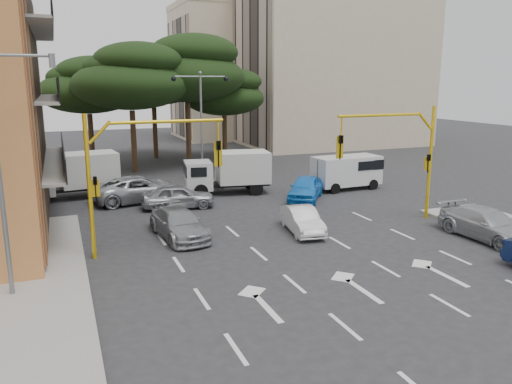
{
  "coord_description": "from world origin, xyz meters",
  "views": [
    {
      "loc": [
        -9.6,
        -18.87,
        7.27
      ],
      "look_at": [
        -0.26,
        4.69,
        1.6
      ],
      "focal_mm": 35.0,
      "sensor_mm": 36.0,
      "label": 1
    }
  ],
  "objects_px": {
    "signal_mast_left": "(133,164)",
    "box_truck_a": "(72,176)",
    "street_lamp_center": "(201,107)",
    "car_blue_compact": "(306,188)",
    "car_silver_cross_b": "(178,196)",
    "van_white": "(346,172)",
    "street_lamp_left": "(5,161)",
    "car_silver_cross_a": "(139,189)",
    "car_silver_parked": "(487,224)",
    "signal_mast_right": "(403,148)",
    "box_truck_b": "(228,173)",
    "car_white_hatch": "(302,220)",
    "car_silver_wagon": "(179,224)"
  },
  "relations": [
    {
      "from": "car_white_hatch",
      "to": "box_truck_a",
      "type": "bearing_deg",
      "value": 139.56
    },
    {
      "from": "street_lamp_center",
      "to": "car_blue_compact",
      "type": "distance_m",
      "value": 10.13
    },
    {
      "from": "signal_mast_right",
      "to": "car_silver_cross_a",
      "type": "bearing_deg",
      "value": 141.74
    },
    {
      "from": "car_silver_cross_b",
      "to": "van_white",
      "type": "bearing_deg",
      "value": -78.36
    },
    {
      "from": "car_blue_compact",
      "to": "car_silver_cross_b",
      "type": "bearing_deg",
      "value": -149.18
    },
    {
      "from": "street_lamp_center",
      "to": "box_truck_a",
      "type": "xyz_separation_m",
      "value": [
        -9.0,
        -2.0,
        -4.02
      ]
    },
    {
      "from": "van_white",
      "to": "car_silver_wagon",
      "type": "bearing_deg",
      "value": -66.69
    },
    {
      "from": "van_white",
      "to": "box_truck_b",
      "type": "distance_m",
      "value": 8.15
    },
    {
      "from": "street_lamp_left",
      "to": "car_white_hatch",
      "type": "bearing_deg",
      "value": 14.11
    },
    {
      "from": "car_white_hatch",
      "to": "car_silver_parked",
      "type": "relative_size",
      "value": 0.76
    },
    {
      "from": "signal_mast_right",
      "to": "signal_mast_left",
      "type": "distance_m",
      "value": 13.61
    },
    {
      "from": "car_white_hatch",
      "to": "car_silver_wagon",
      "type": "bearing_deg",
      "value": 175.27
    },
    {
      "from": "car_silver_cross_a",
      "to": "street_lamp_left",
      "type": "bearing_deg",
      "value": 145.89
    },
    {
      "from": "box_truck_a",
      "to": "street_lamp_left",
      "type": "bearing_deg",
      "value": 165.29
    },
    {
      "from": "signal_mast_right",
      "to": "box_truck_b",
      "type": "xyz_separation_m",
      "value": [
        -6.27,
        9.71,
        -2.51
      ]
    },
    {
      "from": "car_silver_cross_a",
      "to": "car_silver_parked",
      "type": "relative_size",
      "value": 1.14
    },
    {
      "from": "street_lamp_left",
      "to": "car_silver_cross_a",
      "type": "height_order",
      "value": "street_lamp_left"
    },
    {
      "from": "car_silver_cross_a",
      "to": "car_silver_parked",
      "type": "distance_m",
      "value": 19.44
    },
    {
      "from": "signal_mast_right",
      "to": "signal_mast_left",
      "type": "bearing_deg",
      "value": 180.0
    },
    {
      "from": "signal_mast_right",
      "to": "box_truck_b",
      "type": "bearing_deg",
      "value": 122.85
    },
    {
      "from": "street_lamp_center",
      "to": "signal_mast_right",
      "type": "bearing_deg",
      "value": -64.09
    },
    {
      "from": "car_blue_compact",
      "to": "van_white",
      "type": "height_order",
      "value": "van_white"
    },
    {
      "from": "signal_mast_left",
      "to": "car_white_hatch",
      "type": "relative_size",
      "value": 1.61
    },
    {
      "from": "street_lamp_center",
      "to": "car_silver_cross_a",
      "type": "relative_size",
      "value": 1.38
    },
    {
      "from": "car_silver_cross_a",
      "to": "box_truck_b",
      "type": "height_order",
      "value": "box_truck_b"
    },
    {
      "from": "car_silver_wagon",
      "to": "car_silver_cross_a",
      "type": "xyz_separation_m",
      "value": [
        -0.6,
        7.95,
        0.11
      ]
    },
    {
      "from": "signal_mast_left",
      "to": "car_silver_wagon",
      "type": "distance_m",
      "value": 4.17
    },
    {
      "from": "car_silver_parked",
      "to": "street_lamp_left",
      "type": "bearing_deg",
      "value": 174.81
    },
    {
      "from": "street_lamp_left",
      "to": "box_truck_b",
      "type": "relative_size",
      "value": 1.44
    },
    {
      "from": "signal_mast_left",
      "to": "car_silver_cross_b",
      "type": "bearing_deg",
      "value": 64.3
    },
    {
      "from": "car_silver_wagon",
      "to": "box_truck_a",
      "type": "relative_size",
      "value": 0.81
    },
    {
      "from": "signal_mast_left",
      "to": "street_lamp_center",
      "type": "relative_size",
      "value": 0.77
    },
    {
      "from": "street_lamp_center",
      "to": "car_silver_parked",
      "type": "bearing_deg",
      "value": -64.25
    },
    {
      "from": "box_truck_a",
      "to": "street_lamp_center",
      "type": "bearing_deg",
      "value": -83.5
    },
    {
      "from": "signal_mast_left",
      "to": "van_white",
      "type": "relative_size",
      "value": 1.3
    },
    {
      "from": "car_white_hatch",
      "to": "car_silver_parked",
      "type": "height_order",
      "value": "car_silver_parked"
    },
    {
      "from": "box_truck_a",
      "to": "van_white",
      "type": "bearing_deg",
      "value": -108.84
    },
    {
      "from": "car_silver_wagon",
      "to": "street_lamp_center",
      "type": "bearing_deg",
      "value": 63.05
    },
    {
      "from": "car_silver_wagon",
      "to": "box_truck_b",
      "type": "bearing_deg",
      "value": 51.09
    },
    {
      "from": "signal_mast_left",
      "to": "box_truck_a",
      "type": "bearing_deg",
      "value": 100.36
    },
    {
      "from": "car_white_hatch",
      "to": "car_silver_parked",
      "type": "distance_m",
      "value": 8.62
    },
    {
      "from": "signal_mast_left",
      "to": "car_silver_cross_a",
      "type": "bearing_deg",
      "value": 80.73
    },
    {
      "from": "car_blue_compact",
      "to": "car_silver_cross_a",
      "type": "relative_size",
      "value": 0.76
    },
    {
      "from": "street_lamp_left",
      "to": "car_white_hatch",
      "type": "relative_size",
      "value": 2.14
    },
    {
      "from": "signal_mast_left",
      "to": "box_truck_a",
      "type": "xyz_separation_m",
      "value": [
        -2.2,
        12.01,
        -2.47
      ]
    },
    {
      "from": "signal_mast_right",
      "to": "car_silver_wagon",
      "type": "xyz_separation_m",
      "value": [
        -11.46,
        1.56,
        -3.21
      ]
    },
    {
      "from": "signal_mast_right",
      "to": "car_silver_parked",
      "type": "distance_m",
      "value": 5.46
    },
    {
      "from": "street_lamp_left",
      "to": "box_truck_a",
      "type": "distance_m",
      "value": 15.53
    },
    {
      "from": "signal_mast_right",
      "to": "car_blue_compact",
      "type": "relative_size",
      "value": 1.39
    },
    {
      "from": "car_white_hatch",
      "to": "car_silver_wagon",
      "type": "distance_m",
      "value": 5.98
    }
  ]
}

